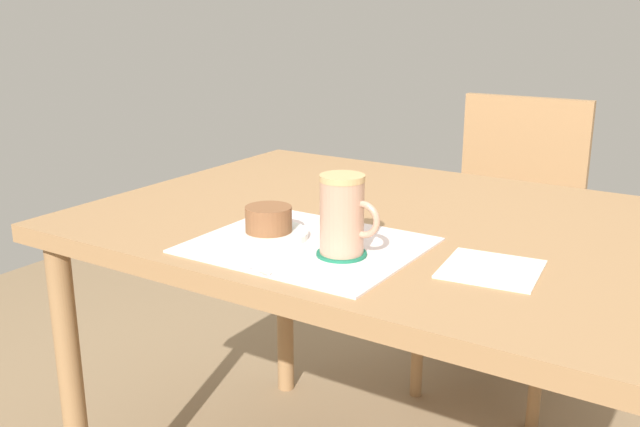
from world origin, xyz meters
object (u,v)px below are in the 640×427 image
dining_table (403,254)px  pastry (269,219)px  coffee_mug (343,214)px  pastry_plate (269,234)px  wooden_chair (508,231)px

dining_table → pastry: (-0.15, -0.25, 0.11)m
pastry → coffee_mug: (0.16, -0.01, 0.04)m
dining_table → pastry_plate: (-0.15, -0.25, 0.08)m
dining_table → wooden_chair: (-0.04, 0.83, -0.18)m
dining_table → pastry_plate: size_ratio=8.78×
pastry_plate → pastry: (0.00, 0.00, 0.03)m
dining_table → pastry: size_ratio=14.93×
pastry_plate → coffee_mug: size_ratio=1.07×
dining_table → wooden_chair: size_ratio=1.42×
dining_table → coffee_mug: 0.30m
pastry_plate → dining_table: bearing=59.0°
pastry_plate → coffee_mug: bearing=-3.9°
wooden_chair → coffee_mug: coffee_mug is taller
dining_table → pastry: pastry is taller
dining_table → coffee_mug: size_ratio=9.40×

